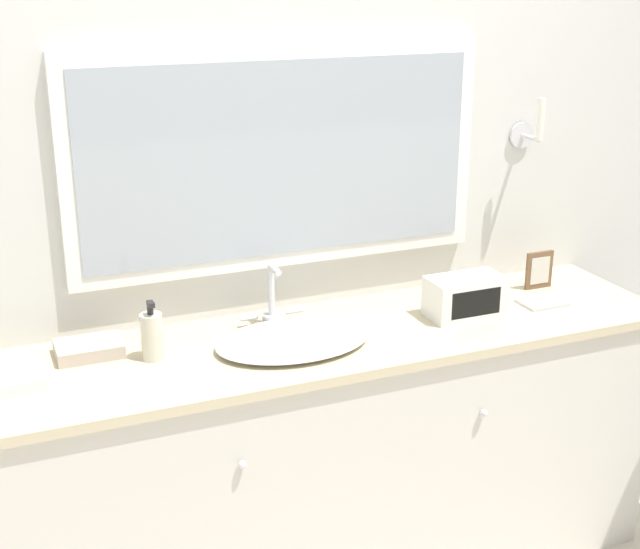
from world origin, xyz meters
TOP-DOWN VIEW (x-y plane):
  - wall_back at (-0.00, 0.57)m, footprint 8.00×0.18m
  - vanity_counter at (0.00, 0.27)m, footprint 2.18×0.55m
  - sink_basin at (-0.14, 0.25)m, footprint 0.47×0.38m
  - soap_bottle at (-0.54, 0.31)m, footprint 0.06×0.06m
  - appliance_box at (0.45, 0.26)m, footprint 0.24×0.13m
  - picture_frame at (0.82, 0.38)m, footprint 0.10×0.01m
  - hand_towel_near_sink at (-0.71, 0.41)m, footprint 0.19×0.14m
  - hand_towel_far_corner at (-0.92, 0.27)m, footprint 0.15×0.13m
  - metal_tray at (0.74, 0.25)m, footprint 0.15×0.11m

SIDE VIEW (x-z plane):
  - vanity_counter at x=0.00m, z-range 0.00..0.87m
  - metal_tray at x=0.74m, z-range 0.87..0.88m
  - sink_basin at x=-0.14m, z-range 0.79..0.99m
  - hand_towel_near_sink at x=-0.71m, z-range 0.87..0.91m
  - hand_towel_far_corner at x=-0.92m, z-range 0.87..0.91m
  - appliance_box at x=0.45m, z-range 0.87..1.00m
  - picture_frame at x=0.82m, z-range 0.87..1.00m
  - soap_bottle at x=-0.54m, z-range 0.85..1.03m
  - wall_back at x=0.00m, z-range 0.00..2.55m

